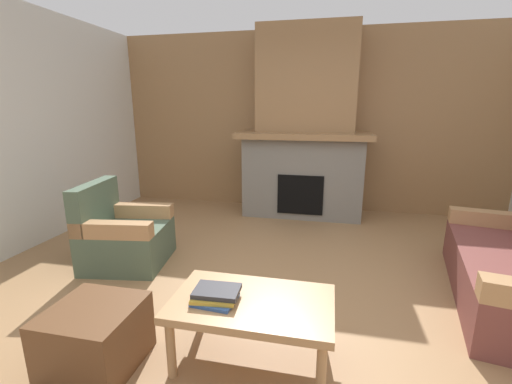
{
  "coord_description": "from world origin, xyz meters",
  "views": [
    {
      "loc": [
        0.39,
        -2.45,
        1.59
      ],
      "look_at": [
        -0.29,
        0.65,
        0.79
      ],
      "focal_mm": 23.99,
      "sensor_mm": 36.0,
      "label": 1
    }
  ],
  "objects_px": {
    "coffee_table": "(252,308)",
    "ottoman": "(96,337)",
    "fireplace": "(304,137)",
    "armchair": "(123,236)"
  },
  "relations": [
    {
      "from": "fireplace",
      "to": "armchair",
      "type": "xyz_separation_m",
      "value": [
        -1.66,
        -2.14,
        -0.87
      ]
    },
    {
      "from": "coffee_table",
      "to": "ottoman",
      "type": "xyz_separation_m",
      "value": [
        -0.94,
        -0.25,
        -0.18
      ]
    },
    {
      "from": "fireplace",
      "to": "armchair",
      "type": "bearing_deg",
      "value": -127.74
    },
    {
      "from": "fireplace",
      "to": "coffee_table",
      "type": "xyz_separation_m",
      "value": [
        -0.04,
        -3.24,
        -0.79
      ]
    },
    {
      "from": "fireplace",
      "to": "ottoman",
      "type": "distance_m",
      "value": 3.75
    },
    {
      "from": "armchair",
      "to": "coffee_table",
      "type": "relative_size",
      "value": 0.86
    },
    {
      "from": "armchair",
      "to": "coffee_table",
      "type": "bearing_deg",
      "value": -34.23
    },
    {
      "from": "coffee_table",
      "to": "ottoman",
      "type": "relative_size",
      "value": 1.92
    },
    {
      "from": "coffee_table",
      "to": "ottoman",
      "type": "height_order",
      "value": "coffee_table"
    },
    {
      "from": "coffee_table",
      "to": "ottoman",
      "type": "bearing_deg",
      "value": -165.11
    }
  ]
}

